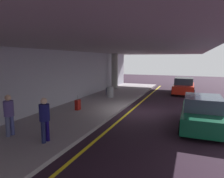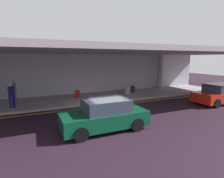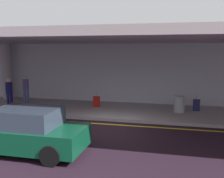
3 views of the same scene
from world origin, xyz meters
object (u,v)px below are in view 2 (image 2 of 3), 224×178
at_px(person_waiting_for_ride, 13,90).
at_px(support_column_center, 160,72).
at_px(suitcase_upright_secondary, 77,94).
at_px(trash_bin_steel, 127,89).
at_px(traveler_with_luggage, 11,94).
at_px(suitcase_upright_primary, 133,89).
at_px(car_red, 219,94).
at_px(car_dark_green, 104,115).

bearing_deg(person_waiting_for_ride, support_column_center, 14.13).
bearing_deg(suitcase_upright_secondary, trash_bin_steel, 16.26).
xyz_separation_m(traveler_with_luggage, suitcase_upright_primary, (10.21, 1.70, -0.65)).
xyz_separation_m(person_waiting_for_ride, suitcase_upright_secondary, (4.71, -0.33, -0.65)).
height_order(car_red, suitcase_upright_secondary, car_red).
distance_m(car_red, car_dark_green, 9.99).
distance_m(car_dark_green, person_waiting_for_ride, 8.48).
relative_size(person_waiting_for_ride, suitcase_upright_primary, 1.87).
bearing_deg(person_waiting_for_ride, trash_bin_steel, 7.11).
height_order(car_red, trash_bin_steel, car_red).
relative_size(car_red, traveler_with_luggage, 2.44).
distance_m(traveler_with_luggage, person_waiting_for_ride, 1.75).
relative_size(car_dark_green, person_waiting_for_ride, 2.44).
height_order(traveler_with_luggage, suitcase_upright_primary, traveler_with_luggage).
xyz_separation_m(suitcase_upright_secondary, trash_bin_steel, (4.62, -0.27, 0.11)).
xyz_separation_m(car_red, car_dark_green, (-9.92, -1.20, 0.00)).
height_order(traveler_with_luggage, suitcase_upright_secondary, traveler_with_luggage).
distance_m(support_column_center, suitcase_upright_secondary, 9.66).
relative_size(car_dark_green, suitcase_upright_secondary, 4.56).
bearing_deg(car_dark_green, traveler_with_luggage, 123.83).
distance_m(traveler_with_luggage, suitcase_upright_primary, 10.37).
distance_m(traveler_with_luggage, suitcase_upright_secondary, 4.95).
xyz_separation_m(suitcase_upright_primary, trash_bin_steel, (-0.90, -0.55, 0.11)).
bearing_deg(person_waiting_for_ride, traveler_with_luggage, -78.97).
height_order(suitcase_upright_primary, trash_bin_steel, suitcase_upright_primary).
bearing_deg(person_waiting_for_ride, suitcase_upright_secondary, 6.74).
relative_size(support_column_center, car_dark_green, 0.89).
bearing_deg(suitcase_upright_secondary, traveler_with_luggage, -143.71).
distance_m(support_column_center, car_dark_green, 12.82).
height_order(person_waiting_for_ride, suitcase_upright_primary, person_waiting_for_ride).
relative_size(support_column_center, trash_bin_steel, 4.29).
bearing_deg(car_dark_green, trash_bin_steel, 49.04).
bearing_deg(car_dark_green, car_red, 2.74).
bearing_deg(trash_bin_steel, suitcase_upright_primary, 31.70).
xyz_separation_m(support_column_center, traveler_with_luggage, (-14.17, -2.57, -0.86)).
height_order(support_column_center, suitcase_upright_primary, support_column_center).
height_order(support_column_center, car_red, support_column_center).
bearing_deg(suitcase_upright_primary, car_dark_green, -124.45).
bearing_deg(person_waiting_for_ride, car_red, -12.32).
height_order(person_waiting_for_ride, trash_bin_steel, person_waiting_for_ride).
distance_m(car_dark_green, traveler_with_luggage, 7.03).
relative_size(car_dark_green, suitcase_upright_primary, 4.56).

